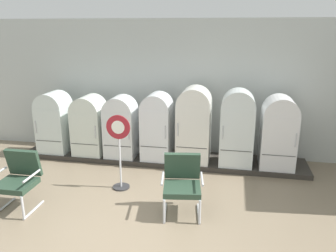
{
  "coord_description": "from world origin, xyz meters",
  "views": [
    {
      "loc": [
        1.53,
        -3.96,
        2.93
      ],
      "look_at": [
        0.22,
        2.75,
        0.91
      ],
      "focal_mm": 35.86,
      "sensor_mm": 36.0,
      "label": 1
    }
  ],
  "objects": [
    {
      "name": "display_plinth",
      "position": [
        0.0,
        3.02,
        0.05
      ],
      "size": [
        6.41,
        0.95,
        0.11
      ],
      "primitive_type": "cube",
      "color": "#322E29",
      "rests_on": "ground"
    },
    {
      "name": "refrigerator_0",
      "position": [
        -2.52,
        2.92,
        0.84
      ],
      "size": [
        0.67,
        0.69,
        1.41
      ],
      "color": "silver",
      "rests_on": "display_plinth"
    },
    {
      "name": "ground",
      "position": [
        0.0,
        0.0,
        -0.03
      ],
      "size": [
        12.0,
        10.0,
        0.05
      ],
      "primitive_type": "cube",
      "color": "#82715A"
    },
    {
      "name": "refrigerator_5",
      "position": [
        1.66,
        2.89,
        0.96
      ],
      "size": [
        0.69,
        0.64,
        1.61
      ],
      "color": "silver",
      "rests_on": "display_plinth"
    },
    {
      "name": "refrigerator_2",
      "position": [
        -0.88,
        2.88,
        0.83
      ],
      "size": [
        0.68,
        0.61,
        1.38
      ],
      "color": "white",
      "rests_on": "display_plinth"
    },
    {
      "name": "armchair_left",
      "position": [
        -1.88,
        0.55,
        0.54
      ],
      "size": [
        0.67,
        0.66,
        0.98
      ],
      "color": "silver",
      "rests_on": "ground"
    },
    {
      "name": "refrigerator_3",
      "position": [
        -0.06,
        2.92,
        0.88
      ],
      "size": [
        0.63,
        0.68,
        1.47
      ],
      "color": "white",
      "rests_on": "display_plinth"
    },
    {
      "name": "back_wall",
      "position": [
        0.0,
        3.66,
        1.58
      ],
      "size": [
        11.76,
        0.12,
        3.13
      ],
      "color": "#BBC1BC",
      "rests_on": "ground"
    },
    {
      "name": "armchair_right",
      "position": [
        0.81,
        0.92,
        0.54
      ],
      "size": [
        0.72,
        0.74,
        0.98
      ],
      "color": "silver",
      "rests_on": "ground"
    },
    {
      "name": "refrigerator_6",
      "position": [
        2.5,
        2.94,
        0.9
      ],
      "size": [
        0.7,
        0.72,
        1.5
      ],
      "color": "white",
      "rests_on": "display_plinth"
    },
    {
      "name": "refrigerator_4",
      "position": [
        0.75,
        2.94,
        0.97
      ],
      "size": [
        0.7,
        0.73,
        1.63
      ],
      "color": "white",
      "rests_on": "display_plinth"
    },
    {
      "name": "refrigerator_1",
      "position": [
        -1.65,
        2.93,
        0.81
      ],
      "size": [
        0.68,
        0.7,
        1.36
      ],
      "color": "silver",
      "rests_on": "display_plinth"
    },
    {
      "name": "sign_stand",
      "position": [
        -0.45,
        1.53,
        0.69
      ],
      "size": [
        0.45,
        0.32,
        1.43
      ],
      "color": "#2D2D30",
      "rests_on": "ground"
    }
  ]
}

